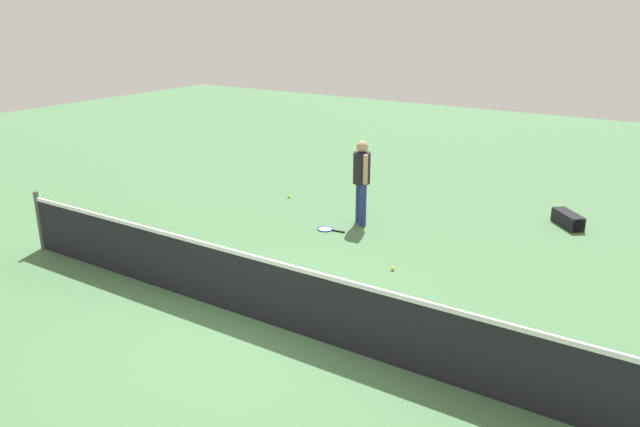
{
  "coord_description": "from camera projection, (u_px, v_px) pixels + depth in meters",
  "views": [
    {
      "loc": [
        -4.87,
        5.98,
        4.15
      ],
      "look_at": [
        0.42,
        -2.15,
        0.9
      ],
      "focal_mm": 34.68,
      "sensor_mm": 36.0,
      "label": 1
    }
  ],
  "objects": [
    {
      "name": "tennis_racket_near_player",
      "position": [
        327.0,
        229.0,
        12.1
      ],
      "size": [
        0.59,
        0.34,
        0.03
      ],
      "color": "blue",
      "rests_on": "ground_plane"
    },
    {
      "name": "equipment_bag",
      "position": [
        569.0,
        220.0,
        12.24
      ],
      "size": [
        0.74,
        0.78,
        0.28
      ],
      "color": "black",
      "rests_on": "ground_plane"
    },
    {
      "name": "court_net",
      "position": [
        260.0,
        288.0,
        8.43
      ],
      "size": [
        10.09,
        0.09,
        1.07
      ],
      "color": "#4C4C51",
      "rests_on": "ground_plane"
    },
    {
      "name": "ground_plane",
      "position": [
        261.0,
        321.0,
        8.59
      ],
      "size": [
        40.0,
        40.0,
        0.0
      ],
      "primitive_type": "plane",
      "color": "#4C7A4C"
    },
    {
      "name": "tennis_ball_near_player",
      "position": [
        289.0,
        197.0,
        14.11
      ],
      "size": [
        0.07,
        0.07,
        0.07
      ],
      "primitive_type": "sphere",
      "color": "#C6E033",
      "rests_on": "ground_plane"
    },
    {
      "name": "player_near_side",
      "position": [
        362.0,
        175.0,
        12.12
      ],
      "size": [
        0.48,
        0.48,
        1.7
      ],
      "color": "navy",
      "rests_on": "ground_plane"
    },
    {
      "name": "tennis_ball_by_net",
      "position": [
        392.0,
        269.0,
        10.23
      ],
      "size": [
        0.07,
        0.07,
        0.07
      ],
      "primitive_type": "sphere",
      "color": "#C6E033",
      "rests_on": "ground_plane"
    },
    {
      "name": "tennis_ball_midcourt",
      "position": [
        222.0,
        268.0,
        10.27
      ],
      "size": [
        0.07,
        0.07,
        0.07
      ],
      "primitive_type": "sphere",
      "color": "#C6E033",
      "rests_on": "ground_plane"
    },
    {
      "name": "tennis_ball_baseline",
      "position": [
        251.0,
        257.0,
        10.69
      ],
      "size": [
        0.07,
        0.07,
        0.07
      ],
      "primitive_type": "sphere",
      "color": "#C6E033",
      "rests_on": "ground_plane"
    }
  ]
}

